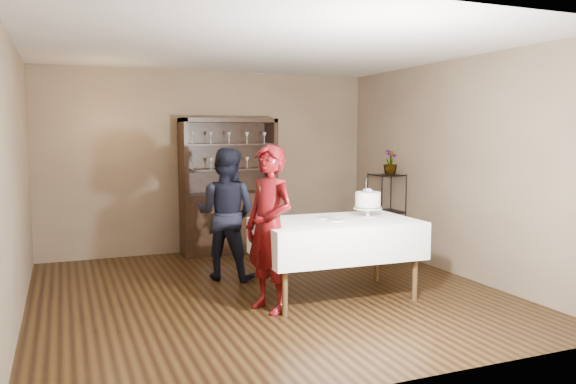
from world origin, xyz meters
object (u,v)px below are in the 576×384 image
plant_etagere (386,211)px  cake_table (336,238)px  man (226,214)px  woman (269,229)px  cake (368,201)px  potted_plant (390,162)px  china_hutch (229,208)px

plant_etagere → cake_table: (-1.65, -1.63, 0.00)m
plant_etagere → cake_table: bearing=-135.2°
man → woman: bearing=128.9°
plant_etagere → man: (-2.53, -0.41, 0.15)m
cake → potted_plant: size_ratio=1.24×
man → cake_table: bearing=162.3°
china_hutch → cake: 2.78m
plant_etagere → man: 2.57m
plant_etagere → woman: 3.06m
woman → potted_plant: woman is taller
woman → man: 1.39m
cake → potted_plant: potted_plant is taller
cake → potted_plant: 2.03m
cake_table → woman: 0.86m
china_hutch → potted_plant: china_hutch is taller
plant_etagere → woman: (-2.47, -1.80, 0.19)m
cake_table → potted_plant: bearing=43.8°
cake → potted_plant: bearing=50.8°
cake_table → potted_plant: (1.70, 1.63, 0.71)m
cake_table → cake: cake is taller
china_hutch → plant_etagere: bearing=-26.8°
woman → plant_etagere: bearing=103.9°
woman → man: (-0.06, 1.39, -0.03)m
plant_etagere → man: size_ratio=0.75×
cake_table → cake: bearing=9.7°
china_hutch → man: china_hutch is taller
woman → cake: bearing=78.5°
plant_etagere → woman: woman is taller
cake_table → man: 1.52m
man → cake: (1.31, -1.15, 0.22)m
china_hutch → plant_etagere: (2.08, -1.05, -0.01)m
china_hutch → man: (-0.45, -1.46, 0.14)m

